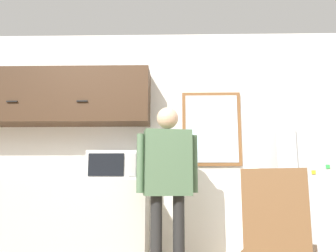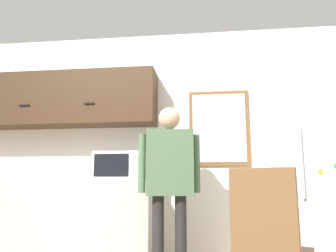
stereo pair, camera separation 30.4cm
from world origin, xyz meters
The scene contains 8 objects.
back_wall centered at (0.00, 1.89, 1.35)m, with size 6.00×0.06×2.70m.
counter centered at (-1.09, 1.59, 0.45)m, with size 2.22×0.55×0.91m.
upper_cabinets centered at (-1.09, 1.68, 1.85)m, with size 2.22×0.39×0.63m.
microwave centered at (-0.35, 1.57, 1.06)m, with size 0.52×0.39×0.30m.
person centered at (0.24, 1.20, 0.98)m, with size 0.59×0.30×1.61m.
refrigerator centered at (1.65, 1.50, 0.91)m, with size 0.75×0.74×1.83m.
chair centered at (0.98, 0.25, 0.52)m, with size 0.58×0.58×0.97m.
window centered at (0.74, 1.85, 1.50)m, with size 0.69×0.05×0.88m.
Camera 1 is at (0.31, -1.97, 0.89)m, focal length 35.00 mm.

